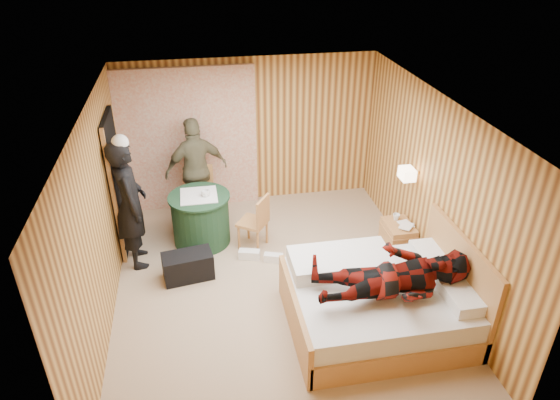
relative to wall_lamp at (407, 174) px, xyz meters
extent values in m
cube|color=tan|center=(-1.92, -0.45, -1.30)|extent=(4.20, 5.00, 0.01)
cube|color=silver|center=(-1.92, -0.45, 1.20)|extent=(4.20, 5.00, 0.01)
cube|color=#D9A953|center=(-1.92, 2.05, -0.05)|extent=(4.20, 0.02, 2.50)
cube|color=#D9A953|center=(-4.02, -0.45, -0.05)|extent=(0.02, 5.00, 2.50)
cube|color=#D9A953|center=(0.18, -0.45, -0.05)|extent=(0.02, 5.00, 2.50)
cube|color=beige|center=(-2.92, 1.98, -0.10)|extent=(2.20, 0.08, 2.40)
cube|color=black|center=(-3.98, 0.95, -0.28)|extent=(0.06, 0.90, 2.05)
cylinder|color=gold|center=(0.08, 0.00, 0.00)|extent=(0.18, 0.04, 0.04)
cube|color=#FFDCB2|center=(0.00, 0.00, 0.00)|extent=(0.18, 0.24, 0.16)
cube|color=tan|center=(-0.82, -1.41, -1.14)|extent=(2.08, 1.66, 0.31)
cube|color=silver|center=(-0.82, -1.41, -0.86)|extent=(2.02, 1.60, 0.26)
cube|color=tan|center=(-1.86, -1.41, -1.01)|extent=(0.06, 1.66, 0.58)
cube|color=tan|center=(0.14, -1.41, -0.73)|extent=(0.06, 1.66, 1.14)
cube|color=white|center=(-0.01, -1.81, -0.65)|extent=(0.40, 0.57, 0.15)
cube|color=white|center=(-0.01, -1.02, -0.65)|extent=(0.40, 0.57, 0.15)
cube|color=silver|center=(-1.19, -0.95, -0.63)|extent=(1.25, 0.62, 0.19)
cube|color=tan|center=(-0.04, -0.06, -1.04)|extent=(0.38, 0.52, 0.52)
cube|color=tan|center=(-0.04, -0.06, -0.87)|extent=(0.40, 0.54, 0.03)
cylinder|color=#1C3D23|center=(-2.84, 0.80, -0.91)|extent=(0.85, 0.85, 0.78)
cylinder|color=#1C3D23|center=(-2.84, 0.80, -0.52)|extent=(0.92, 0.92, 0.03)
cube|color=white|center=(-2.84, 0.80, -0.49)|extent=(0.64, 0.64, 0.01)
cube|color=tan|center=(-2.84, 1.44, -0.85)|extent=(0.52, 0.52, 0.05)
cube|color=tan|center=(-2.79, 1.63, -0.60)|extent=(0.42, 0.15, 0.46)
cylinder|color=tan|center=(-3.05, 1.32, -1.08)|extent=(0.04, 0.04, 0.43)
cylinder|color=tan|center=(-2.64, 1.56, -1.08)|extent=(0.04, 0.04, 0.43)
cube|color=tan|center=(-2.09, 0.54, -0.88)|extent=(0.54, 0.54, 0.05)
cube|color=tan|center=(-1.95, 0.44, -0.65)|extent=(0.25, 0.34, 0.42)
cylinder|color=tan|center=(-2.13, 0.76, -1.10)|extent=(0.04, 0.04, 0.40)
cylinder|color=tan|center=(-2.05, 0.32, -1.10)|extent=(0.04, 0.04, 0.40)
cube|color=black|center=(-3.07, -0.06, -1.11)|extent=(0.72, 0.45, 0.38)
cube|color=white|center=(-2.19, 0.23, -1.23)|extent=(0.33, 0.20, 0.14)
cube|color=white|center=(-1.86, 0.09, -1.24)|extent=(0.29, 0.19, 0.12)
imported|color=black|center=(-3.77, 0.46, -0.36)|extent=(0.56, 0.75, 1.88)
imported|color=#676244|center=(-2.84, 1.57, -0.44)|extent=(1.08, 0.66, 1.72)
imported|color=#69100A|center=(-0.77, -1.61, -0.30)|extent=(0.86, 0.67, 1.77)
imported|color=white|center=(-0.04, -0.11, -0.77)|extent=(0.20, 0.25, 0.02)
imported|color=white|center=(-0.04, -0.11, -0.75)|extent=(0.27, 0.28, 0.02)
imported|color=white|center=(-0.04, 0.07, -0.73)|extent=(0.12, 0.12, 0.09)
imported|color=white|center=(-2.74, 0.75, -0.44)|extent=(0.14, 0.14, 0.10)
camera|label=1|loc=(-2.82, -5.73, 3.02)|focal=32.00mm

